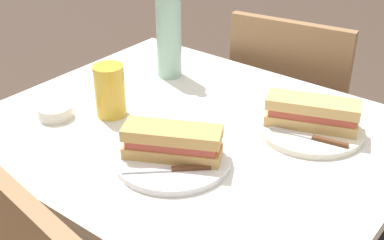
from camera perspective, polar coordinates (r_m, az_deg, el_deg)
The scene contains 11 objects.
dining_table at distance 1.28m, azimuth -0.00°, elevation -5.65°, with size 0.96×0.79×0.72m.
chair_near at distance 1.79m, azimuth 11.07°, elevation 0.46°, with size 0.46×0.46×0.85m.
plate_near at distance 1.09m, azimuth -2.16°, elevation -4.32°, with size 0.25×0.25×0.01m, color white.
baguette_sandwich_near at distance 1.07m, azimuth -2.21°, elevation -2.46°, with size 0.21×0.16×0.07m.
knife_near at distance 1.04m, azimuth -2.23°, elevation -5.49°, with size 0.14×0.13×0.01m.
plate_far at distance 1.23m, azimuth 13.00°, elevation -0.91°, with size 0.25×0.25×0.01m, color silver.
baguette_sandwich_far at distance 1.21m, azimuth 13.22°, elevation 0.79°, with size 0.22×0.14×0.07m.
knife_far at distance 1.17m, azimuth 13.32°, elevation -1.91°, with size 0.18×0.04×0.01m.
water_bottle at distance 1.44m, azimuth -2.59°, elevation 9.54°, with size 0.07×0.07×0.31m.
beer_glass at distance 1.26m, azimuth -9.13°, elevation 3.24°, with size 0.07×0.07×0.13m, color gold.
olive_bowl at distance 1.30m, azimuth -15.00°, elevation 0.91°, with size 0.08×0.08×0.03m, color silver.
Camera 1 is at (-0.64, 0.83, 1.33)m, focal length 47.88 mm.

